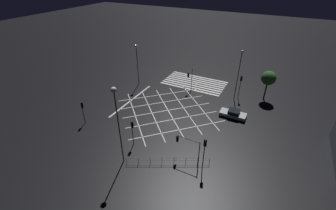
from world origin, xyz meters
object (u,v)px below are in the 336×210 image
object	(u,v)px
traffic_light_nw_main	(186,143)
waiting_car	(233,114)
street_lamp_west	(240,66)
street_lamp_far	(116,109)
traffic_light_median_north	(132,128)
street_tree_near	(269,78)
traffic_light_sw_cross	(241,82)
traffic_light_nw_cross	(205,148)
street_lamp_east	(137,56)
traffic_light_median_south	(190,76)
traffic_light_ne_cross	(83,108)

from	to	relation	value
traffic_light_nw_main	waiting_car	bearing A→B (deg)	-103.80
street_lamp_west	street_lamp_far	world-z (taller)	street_lamp_far
traffic_light_median_north	waiting_car	size ratio (longest dim) A/B	0.91
street_tree_near	traffic_light_median_north	bearing A→B (deg)	56.42
street_lamp_far	traffic_light_sw_cross	bearing A→B (deg)	-112.02
traffic_light_nw_main	traffic_light_sw_cross	distance (m)	18.78
traffic_light_nw_cross	waiting_car	bearing A→B (deg)	-2.58
traffic_light_nw_main	street_lamp_east	world-z (taller)	street_lamp_east
street_lamp_east	street_lamp_west	xyz separation A→B (m)	(-18.83, -2.87, 0.36)
traffic_light_nw_main	traffic_light_median_north	bearing A→B (deg)	4.28
traffic_light_nw_main	street_lamp_west	distance (m)	18.38
traffic_light_sw_cross	street_lamp_west	bearing A→B (deg)	-36.89
traffic_light_median_south	street_tree_near	world-z (taller)	street_tree_near
traffic_light_sw_cross	waiting_car	bearing A→B (deg)	5.65
traffic_light_ne_cross	traffic_light_nw_main	world-z (taller)	traffic_light_ne_cross
traffic_light_ne_cross	waiting_car	distance (m)	23.34
traffic_light_sw_cross	street_lamp_far	size ratio (longest dim) A/B	0.43
street_lamp_far	street_lamp_west	bearing A→B (deg)	-111.46
traffic_light_nw_cross	street_lamp_west	xyz separation A→B (m)	(0.60, -18.35, 3.12)
street_lamp_far	traffic_light_nw_main	bearing A→B (deg)	-150.69
traffic_light_median_north	street_lamp_east	xyz separation A→B (m)	(9.62, -15.60, 3.29)
traffic_light_nw_main	waiting_car	distance (m)	12.67
traffic_light_nw_main	traffic_light_sw_cross	bearing A→B (deg)	-97.17
traffic_light_median_south	traffic_light_nw_main	xyz separation A→B (m)	(-6.92, 17.60, -0.29)
traffic_light_nw_cross	waiting_car	xyz separation A→B (m)	(-0.57, -12.58, -2.63)
traffic_light_nw_cross	street_lamp_far	world-z (taller)	street_lamp_far
traffic_light_sw_cross	street_lamp_west	xyz separation A→B (m)	(0.53, 0.71, 3.17)
traffic_light_nw_cross	traffic_light_ne_cross	bearing A→B (deg)	88.41
traffic_light_nw_main	street_lamp_west	xyz separation A→B (m)	(-1.81, -17.91, 3.71)
waiting_car	traffic_light_sw_cross	bearing A→B (deg)	-84.35
traffic_light_median_south	waiting_car	xyz separation A→B (m)	(-9.90, 5.46, -2.33)
traffic_light_ne_cross	street_lamp_far	world-z (taller)	street_lamp_far
traffic_light_median_south	traffic_light_median_north	distance (m)	18.16
street_lamp_far	street_lamp_east	bearing A→B (deg)	-61.29
traffic_light_sw_cross	traffic_light_median_north	world-z (taller)	traffic_light_sw_cross
street_lamp_far	waiting_car	size ratio (longest dim) A/B	2.51
street_tree_near	traffic_light_ne_cross	bearing A→B (deg)	40.98
traffic_light_median_south	traffic_light_nw_main	world-z (taller)	traffic_light_median_south
traffic_light_nw_main	street_lamp_east	distance (m)	22.96
traffic_light_nw_cross	street_lamp_east	distance (m)	25.00
traffic_light_ne_cross	traffic_light_median_north	size ratio (longest dim) A/B	0.97
street_lamp_east	traffic_light_median_south	bearing A→B (deg)	-165.83
street_lamp_east	traffic_light_nw_main	bearing A→B (deg)	138.52
traffic_light_nw_main	waiting_car	xyz separation A→B (m)	(-2.98, -12.14, -2.04)
traffic_light_sw_cross	waiting_car	xyz separation A→B (m)	(-0.64, 6.48, -2.58)
traffic_light_nw_cross	traffic_light_nw_main	bearing A→B (deg)	79.83
street_lamp_west	traffic_light_ne_cross	bearing A→B (deg)	43.58
street_lamp_west	street_lamp_far	bearing A→B (deg)	68.54
traffic_light_median_south	waiting_car	bearing A→B (deg)	61.14
traffic_light_sw_cross	waiting_car	world-z (taller)	traffic_light_sw_cross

